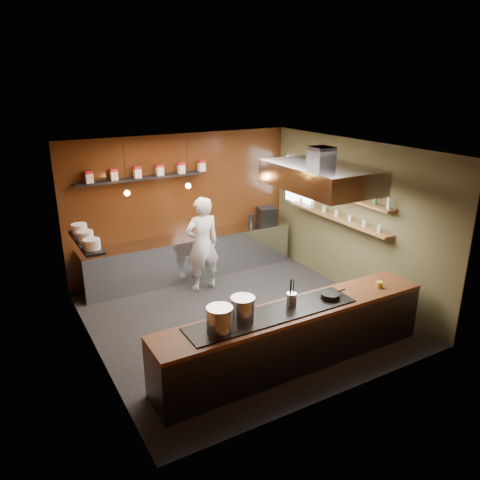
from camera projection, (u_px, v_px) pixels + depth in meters
floor at (241, 318)px, 8.38m from camera, size 5.00×5.00×0.00m
back_wall at (183, 205)px, 9.93m from camera, size 5.00×0.00×5.00m
left_wall at (90, 267)px, 6.71m from camera, size 0.00×5.00×5.00m
right_wall at (353, 218)px, 9.05m from camera, size 0.00×5.00×5.00m
ceiling at (241, 149)px, 7.39m from camera, size 5.00×5.00×0.00m
window_pane at (299, 182)px, 10.29m from camera, size 0.00×1.00×1.00m
prep_counter at (191, 256)px, 10.01m from camera, size 4.60×0.65×0.90m
pass_counter at (295, 336)px, 6.91m from camera, size 4.40×0.72×0.94m
tin_shelf at (142, 178)px, 9.17m from camera, size 2.60×0.26×0.04m
plate_shelf at (86, 242)px, 7.59m from camera, size 0.30×1.40×0.04m
bottle_shelf_upper at (338, 194)px, 9.08m from camera, size 0.26×2.80×0.04m
bottle_shelf_lower at (336, 218)px, 9.24m from camera, size 0.26×2.80×0.04m
extractor_hood at (320, 176)px, 7.83m from camera, size 1.20×2.00×0.72m
pendant_left at (127, 190)px, 8.41m from camera, size 0.10×0.10×0.95m
pendant_right at (188, 183)px, 8.97m from camera, size 0.10×0.10×0.95m
storage_tins at (149, 171)px, 9.19m from camera, size 2.43×0.13×0.22m
plate_stacks at (85, 236)px, 7.56m from camera, size 0.26×1.16×0.16m
bottles at (338, 187)px, 9.04m from camera, size 0.06×2.66×0.24m
wine_glasses at (336, 214)px, 9.21m from camera, size 0.07×2.37×0.13m
stockpot_large at (220, 319)px, 6.06m from camera, size 0.41×0.41×0.34m
stockpot_small at (243, 308)px, 6.38m from camera, size 0.40×0.40×0.32m
utensil_crock at (291, 299)px, 6.77m from camera, size 0.17×0.17×0.19m
frying_pan at (330, 296)px, 7.02m from camera, size 0.47×0.30×0.07m
butter_jar at (379, 284)px, 7.41m from camera, size 0.13×0.13×0.10m
espresso_machine at (267, 216)px, 10.63m from camera, size 0.46×0.44×0.39m
chef at (202, 244)px, 9.22m from camera, size 0.71×0.47×1.92m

